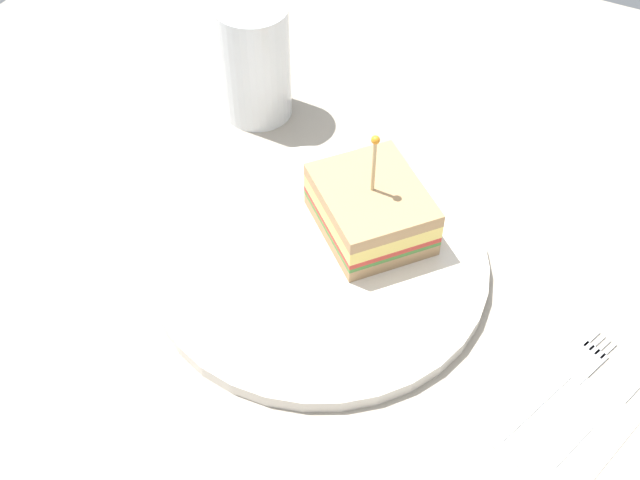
# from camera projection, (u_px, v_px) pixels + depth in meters

# --- Properties ---
(ground_plane) EXTENTS (1.04, 1.04, 0.02)m
(ground_plane) POSITION_uv_depth(u_px,v_px,m) (320.00, 274.00, 0.67)
(ground_plane) COLOR #9E9384
(plate) EXTENTS (0.28, 0.28, 0.01)m
(plate) POSITION_uv_depth(u_px,v_px,m) (320.00, 261.00, 0.66)
(plate) COLOR silver
(plate) RESTS_ON ground_plane
(sandwich_half_center) EXTENTS (0.13, 0.13, 0.10)m
(sandwich_half_center) POSITION_uv_depth(u_px,v_px,m) (371.00, 209.00, 0.66)
(sandwich_half_center) COLOR tan
(sandwich_half_center) RESTS_ON plate
(drink_glass) EXTENTS (0.07, 0.07, 0.12)m
(drink_glass) POSITION_uv_depth(u_px,v_px,m) (256.00, 69.00, 0.76)
(drink_glass) COLOR beige
(drink_glass) RESTS_ON ground_plane
(napkin) EXTENTS (0.12, 0.11, 0.00)m
(napkin) POSITION_uv_depth(u_px,v_px,m) (556.00, 421.00, 0.56)
(napkin) COLOR beige
(napkin) RESTS_ON ground_plane
(fork) EXTENTS (0.12, 0.06, 0.00)m
(fork) POSITION_uv_depth(u_px,v_px,m) (569.00, 373.00, 0.59)
(fork) COLOR silver
(fork) RESTS_ON ground_plane
(knife) EXTENTS (0.12, 0.05, 0.00)m
(knife) POSITION_uv_depth(u_px,v_px,m) (605.00, 408.00, 0.57)
(knife) COLOR silver
(knife) RESTS_ON ground_plane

